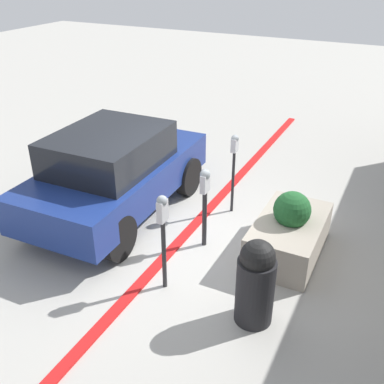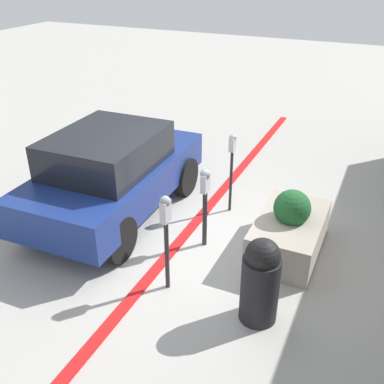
{
  "view_description": "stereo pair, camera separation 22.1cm",
  "coord_description": "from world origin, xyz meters",
  "px_view_note": "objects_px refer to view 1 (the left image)",
  "views": [
    {
      "loc": [
        -5.59,
        -2.88,
        4.28
      ],
      "look_at": [
        0.0,
        -0.08,
        0.92
      ],
      "focal_mm": 42.0,
      "sensor_mm": 36.0,
      "label": 1
    },
    {
      "loc": [
        -5.69,
        -2.68,
        4.28
      ],
      "look_at": [
        0.0,
        -0.08,
        0.92
      ],
      "focal_mm": 42.0,
      "sensor_mm": 36.0,
      "label": 2
    }
  ],
  "objects_px": {
    "parking_meter_middle": "(234,157)",
    "planter_box": "(289,233)",
    "parked_car_front": "(115,171)",
    "trash_bin": "(256,282)",
    "parking_meter_nearest": "(163,224)",
    "parking_meter_second": "(205,194)"
  },
  "relations": [
    {
      "from": "parking_meter_second",
      "to": "parked_car_front",
      "type": "xyz_separation_m",
      "value": [
        0.23,
        1.87,
        -0.1
      ]
    },
    {
      "from": "parking_meter_nearest",
      "to": "trash_bin",
      "type": "distance_m",
      "value": 1.43
    },
    {
      "from": "parking_meter_middle",
      "to": "parked_car_front",
      "type": "relative_size",
      "value": 0.39
    },
    {
      "from": "parked_car_front",
      "to": "parking_meter_nearest",
      "type": "bearing_deg",
      "value": -129.88
    },
    {
      "from": "trash_bin",
      "to": "parking_meter_nearest",
      "type": "bearing_deg",
      "value": 87.86
    },
    {
      "from": "parking_meter_second",
      "to": "parked_car_front",
      "type": "bearing_deg",
      "value": 83.12
    },
    {
      "from": "parking_meter_nearest",
      "to": "parked_car_front",
      "type": "distance_m",
      "value": 2.32
    },
    {
      "from": "trash_bin",
      "to": "parked_car_front",
      "type": "bearing_deg",
      "value": 64.95
    },
    {
      "from": "planter_box",
      "to": "trash_bin",
      "type": "distance_m",
      "value": 1.66
    },
    {
      "from": "planter_box",
      "to": "parked_car_front",
      "type": "bearing_deg",
      "value": 92.93
    },
    {
      "from": "parking_meter_second",
      "to": "parking_meter_nearest",
      "type": "bearing_deg",
      "value": 177.22
    },
    {
      "from": "parking_meter_second",
      "to": "parking_meter_middle",
      "type": "relative_size",
      "value": 0.91
    },
    {
      "from": "planter_box",
      "to": "parking_meter_second",
      "type": "bearing_deg",
      "value": 106.67
    },
    {
      "from": "parking_meter_nearest",
      "to": "parking_meter_second",
      "type": "xyz_separation_m",
      "value": [
        1.2,
        -0.06,
        -0.11
      ]
    },
    {
      "from": "parking_meter_second",
      "to": "planter_box",
      "type": "height_order",
      "value": "parking_meter_second"
    },
    {
      "from": "parking_meter_middle",
      "to": "planter_box",
      "type": "distance_m",
      "value": 1.69
    },
    {
      "from": "parking_meter_nearest",
      "to": "parking_meter_second",
      "type": "relative_size",
      "value": 1.09
    },
    {
      "from": "parking_meter_middle",
      "to": "trash_bin",
      "type": "relative_size",
      "value": 1.24
    },
    {
      "from": "parking_meter_nearest",
      "to": "planter_box",
      "type": "bearing_deg",
      "value": -40.35
    },
    {
      "from": "parked_car_front",
      "to": "trash_bin",
      "type": "distance_m",
      "value": 3.5
    },
    {
      "from": "parking_meter_middle",
      "to": "planter_box",
      "type": "relative_size",
      "value": 0.89
    },
    {
      "from": "parking_meter_nearest",
      "to": "planter_box",
      "type": "xyz_separation_m",
      "value": [
        1.59,
        -1.35,
        -0.67
      ]
    }
  ]
}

